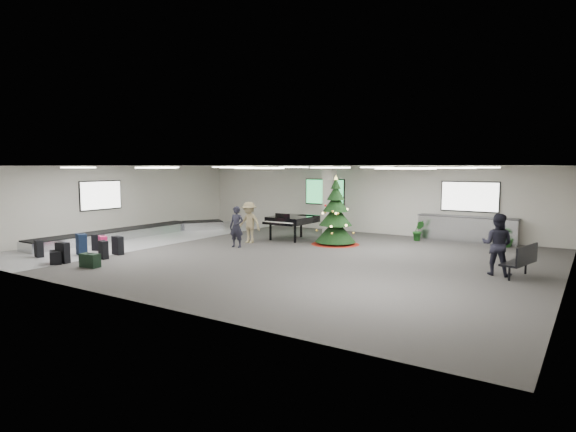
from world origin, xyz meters
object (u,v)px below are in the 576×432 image
Objects in this scene: grand_piano at (291,220)px; potted_plant_left at (418,231)px; traveler_b at (249,223)px; potted_plant_right at (507,238)px; bench at (522,259)px; traveler_a at (237,227)px; christmas_tree at (335,221)px; traveler_bench at (497,244)px; baggage_carousel at (136,232)px; pink_suitcase at (103,244)px; service_counter at (467,229)px.

potted_plant_left is (4.78, 2.63, -0.41)m from grand_piano.
traveler_b reaches higher than potted_plant_right.
potted_plant_right is (3.45, 0.32, -0.07)m from potted_plant_left.
traveler_a reaches higher than bench.
christmas_tree reaches higher than grand_piano.
traveler_bench is at bearing -15.24° from grand_piano.
baggage_carousel is at bearing 5.47° from traveler_bench.
potted_plant_right is (-1.23, 5.46, -0.17)m from bench.
traveler_a is (-0.70, -2.90, -0.04)m from grand_piano.
traveler_a is (-2.93, -2.77, -0.16)m from christmas_tree.
baggage_carousel is 5.60m from traveler_a.
baggage_carousel is 4.61× the size of grand_piano.
grand_piano is at bearing -13.43° from traveler_bench.
potted_plant_left is (11.03, 5.90, 0.22)m from baggage_carousel.
baggage_carousel is 3.98m from pink_suitcase.
baggage_carousel is 3.43× the size of christmas_tree.
traveler_a is 10.69m from potted_plant_right.
potted_plant_right is at bearing 27.24° from christmas_tree.
traveler_a is at bearing -134.71° from potted_plant_left.
christmas_tree is 7.62m from bench.
service_counter reaches higher than pink_suitcase.
grand_piano is 8.76m from potted_plant_right.
traveler_b reaches higher than bench.
grand_piano is at bearing 178.34° from bench.
service_counter is 6.62m from bench.
baggage_carousel is 15.73m from bench.
traveler_b reaches higher than potted_plant_left.
service_counter is 5.52× the size of potted_plant_right.
potted_plant_right is (8.23, 2.96, -0.48)m from grand_piano.
service_counter is at bearing 128.82° from bench.
service_counter is 9.68m from traveler_a.
christmas_tree is at bearing 25.90° from traveler_b.
bench is at bearing -77.34° from potted_plant_right.
traveler_bench is at bearing 39.06° from pink_suitcase.
traveler_b is at bearing -1.83° from traveler_bench.
traveler_bench is (6.55, -2.40, -0.06)m from christmas_tree.
service_counter is at bearing 162.91° from potted_plant_right.
traveler_bench is (15.03, 0.73, 0.70)m from baggage_carousel.
pink_suitcase is 0.23× the size of christmas_tree.
bench is 10.44m from traveler_b.
service_counter is 4.64× the size of potted_plant_left.
baggage_carousel is 12.52m from potted_plant_left.
traveler_a is 7.80m from potted_plant_left.
traveler_bench is at bearing -163.85° from bench.
baggage_carousel is 15.06m from traveler_bench.
service_counter is (12.84, 6.73, 0.33)m from baggage_carousel.
service_counter is 2.55× the size of bench.
grand_piano is 9.14m from traveler_bench.
christmas_tree reaches higher than potted_plant_left.
pink_suitcase is 7.73m from grand_piano.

